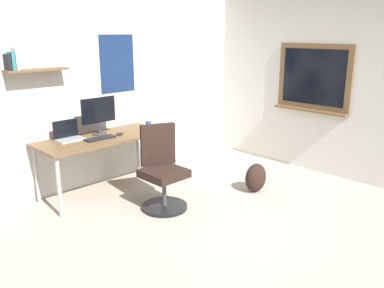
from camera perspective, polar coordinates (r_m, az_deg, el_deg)
name	(u,v)px	position (r m, az deg, el deg)	size (l,w,h in m)	color
ground_plane	(243,244)	(4.02, 7.24, -13.76)	(5.20, 5.20, 0.00)	#ADA393
wall_back	(97,84)	(5.40, -13.24, 8.17)	(5.00, 0.30, 2.60)	silver
wall_right	(365,85)	(5.70, 23.16, 7.69)	(0.22, 5.00, 2.60)	silver
desk	(102,142)	(5.06, -12.49, 0.29)	(1.59, 0.67, 0.72)	brown
office_chair	(162,173)	(4.63, -4.21, -4.09)	(0.53, 0.55, 0.95)	black
laptop	(68,135)	(5.00, -16.99, 1.19)	(0.31, 0.21, 0.23)	#ADAFB5
monitor_primary	(99,113)	(5.10, -12.99, 4.24)	(0.46, 0.17, 0.46)	#38383D
keyboard	(100,138)	(4.94, -12.80, 0.78)	(0.37, 0.13, 0.02)	black
computer_mouse	(120,134)	(5.08, -10.13, 1.43)	(0.10, 0.06, 0.03)	#262628
coffee_mug	(148,125)	(5.40, -6.15, 2.73)	(0.08, 0.08, 0.09)	#334CA5
backpack	(256,178)	(5.18, 8.94, -4.70)	(0.32, 0.22, 0.37)	black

